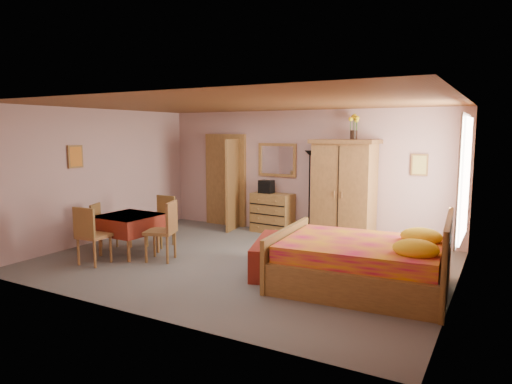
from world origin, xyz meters
The scene contains 23 objects.
floor centered at (0.00, 0.00, 0.00)m, with size 6.50×6.50×0.00m, color #625D56.
ceiling centered at (0.00, 0.00, 2.60)m, with size 6.50×6.50×0.00m, color brown.
wall_back centered at (0.00, 2.50, 1.30)m, with size 6.50×0.10×2.60m, color tan.
wall_front centered at (0.00, -2.50, 1.30)m, with size 6.50×0.10×2.60m, color tan.
wall_left centered at (-3.25, 0.00, 1.30)m, with size 0.10×5.00×2.60m, color tan.
wall_right centered at (3.25, 0.00, 1.30)m, with size 0.10×5.00×2.60m, color tan.
doorway centered at (-1.90, 2.47, 1.02)m, with size 1.06×0.12×2.15m, color #9E6B35.
window centered at (3.21, 1.20, 1.45)m, with size 0.08×1.40×1.95m, color white.
picture_left centered at (-3.22, -0.60, 1.70)m, with size 0.04×0.32×0.42m, color orange.
picture_back centered at (2.35, 2.47, 1.55)m, with size 0.30×0.04×0.40m, color #D8BF59.
chest_of_drawers centered at (-0.59, 2.27, 0.42)m, with size 0.89×0.45×0.84m, color olive.
wall_mirror centered at (-0.59, 2.48, 1.55)m, with size 0.91×0.05×0.72m, color white.
stereo centered at (-0.73, 2.26, 0.98)m, with size 0.30×0.22×0.28m, color black.
floor_lamp centered at (0.21, 2.37, 0.89)m, with size 0.23×0.23×1.77m, color black.
wardrobe centered at (1.00, 2.21, 1.00)m, with size 1.28×0.66×2.01m, color #9B6834.
sunflower_vase centered at (1.14, 2.31, 2.25)m, with size 0.19×0.19×0.48m, color yellow.
bed centered at (2.07, -0.25, 0.53)m, with size 2.31×1.82×1.07m, color #C5134D.
bench centered at (0.67, -0.15, 0.24)m, with size 0.54×1.45×0.48m, color maroon.
dining_table centered at (-1.99, -0.55, 0.35)m, with size 0.96×0.96×0.71m, color maroon.
chair_south centered at (-2.06, -1.26, 0.48)m, with size 0.44×0.44×0.96m, color #A66C38.
chair_north centered at (-1.92, 0.18, 0.47)m, with size 0.43×0.43×0.94m, color olive.
chair_west centered at (-2.65, -0.49, 0.42)m, with size 0.38×0.38×0.84m, color #8F5F30.
chair_east centered at (-1.25, -0.57, 0.50)m, with size 0.46×0.46×1.01m, color #9B6834.
Camera 1 is at (3.79, -6.34, 2.16)m, focal length 32.00 mm.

